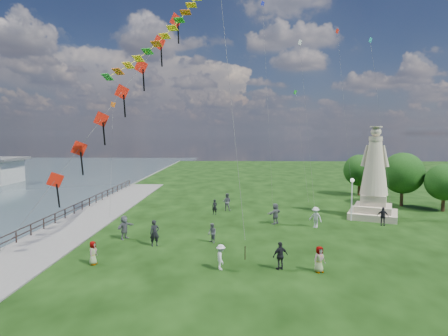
{
  "coord_description": "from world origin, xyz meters",
  "views": [
    {
      "loc": [
        -0.2,
        -20.55,
        8.14
      ],
      "look_at": [
        -1.0,
        8.0,
        5.5
      ],
      "focal_mm": 30.0,
      "sensor_mm": 36.0,
      "label": 1
    }
  ],
  "objects_px": {
    "person_2": "(221,257)",
    "person_8": "(316,217)",
    "lamppost": "(352,190)",
    "person_0": "(155,233)",
    "person_11": "(275,214)",
    "person_3": "(280,256)",
    "person_6": "(215,207)",
    "person_1": "(212,233)",
    "statue": "(374,183)",
    "person_9": "(383,216)",
    "person_4": "(319,259)",
    "person_10": "(93,253)",
    "person_7": "(227,202)",
    "person_5": "(124,227)"
  },
  "relations": [
    {
      "from": "person_2",
      "to": "person_7",
      "type": "relative_size",
      "value": 0.83
    },
    {
      "from": "lamppost",
      "to": "person_2",
      "type": "xyz_separation_m",
      "value": [
        -11.74,
        -12.95,
        -2.12
      ]
    },
    {
      "from": "person_8",
      "to": "person_10",
      "type": "relative_size",
      "value": 1.22
    },
    {
      "from": "person_9",
      "to": "person_6",
      "type": "bearing_deg",
      "value": -177.51
    },
    {
      "from": "person_7",
      "to": "person_11",
      "type": "distance_m",
      "value": 7.35
    },
    {
      "from": "lamppost",
      "to": "person_11",
      "type": "distance_m",
      "value": 7.63
    },
    {
      "from": "person_5",
      "to": "lamppost",
      "type": "bearing_deg",
      "value": -45.79
    },
    {
      "from": "lamppost",
      "to": "person_1",
      "type": "height_order",
      "value": "lamppost"
    },
    {
      "from": "person_0",
      "to": "person_6",
      "type": "height_order",
      "value": "person_0"
    },
    {
      "from": "person_10",
      "to": "person_11",
      "type": "xyz_separation_m",
      "value": [
        12.5,
        10.87,
        0.2
      ]
    },
    {
      "from": "person_8",
      "to": "person_11",
      "type": "distance_m",
      "value": 3.57
    },
    {
      "from": "statue",
      "to": "person_7",
      "type": "distance_m",
      "value": 14.78
    },
    {
      "from": "person_2",
      "to": "person_11",
      "type": "xyz_separation_m",
      "value": [
        4.5,
        11.52,
        0.18
      ]
    },
    {
      "from": "lamppost",
      "to": "person_9",
      "type": "bearing_deg",
      "value": -37.9
    },
    {
      "from": "person_10",
      "to": "person_6",
      "type": "bearing_deg",
      "value": -19.08
    },
    {
      "from": "statue",
      "to": "person_10",
      "type": "xyz_separation_m",
      "value": [
        -22.28,
        -13.73,
        -2.6
      ]
    },
    {
      "from": "person_8",
      "to": "person_10",
      "type": "xyz_separation_m",
      "value": [
        -15.84,
        -9.62,
        -0.16
      ]
    },
    {
      "from": "lamppost",
      "to": "person_0",
      "type": "distance_m",
      "value": 18.79
    },
    {
      "from": "person_1",
      "to": "person_3",
      "type": "distance_m",
      "value": 6.94
    },
    {
      "from": "person_4",
      "to": "person_10",
      "type": "xyz_separation_m",
      "value": [
        -13.79,
        0.93,
        -0.04
      ]
    },
    {
      "from": "person_6",
      "to": "person_11",
      "type": "relative_size",
      "value": 0.81
    },
    {
      "from": "person_8",
      "to": "person_9",
      "type": "distance_m",
      "value": 6.2
    },
    {
      "from": "person_3",
      "to": "person_4",
      "type": "xyz_separation_m",
      "value": [
        2.24,
        -0.37,
        -0.07
      ]
    },
    {
      "from": "person_5",
      "to": "person_11",
      "type": "xyz_separation_m",
      "value": [
        12.19,
        5.21,
        0.02
      ]
    },
    {
      "from": "person_3",
      "to": "person_6",
      "type": "height_order",
      "value": "person_3"
    },
    {
      "from": "person_0",
      "to": "person_4",
      "type": "height_order",
      "value": "person_0"
    },
    {
      "from": "person_0",
      "to": "person_3",
      "type": "bearing_deg",
      "value": -52.57
    },
    {
      "from": "statue",
      "to": "person_9",
      "type": "height_order",
      "value": "statue"
    },
    {
      "from": "person_3",
      "to": "person_6",
      "type": "bearing_deg",
      "value": -98.45
    },
    {
      "from": "person_9",
      "to": "person_3",
      "type": "bearing_deg",
      "value": -115.57
    },
    {
      "from": "statue",
      "to": "person_6",
      "type": "relative_size",
      "value": 5.77
    },
    {
      "from": "person_3",
      "to": "person_0",
      "type": "bearing_deg",
      "value": -53.6
    },
    {
      "from": "person_6",
      "to": "person_7",
      "type": "bearing_deg",
      "value": 78.31
    },
    {
      "from": "lamppost",
      "to": "person_8",
      "type": "bearing_deg",
      "value": -145.54
    },
    {
      "from": "person_1",
      "to": "person_4",
      "type": "relative_size",
      "value": 0.95
    },
    {
      "from": "person_1",
      "to": "person_8",
      "type": "height_order",
      "value": "person_8"
    },
    {
      "from": "person_9",
      "to": "person_10",
      "type": "distance_m",
      "value": 24.38
    },
    {
      "from": "person_3",
      "to": "person_6",
      "type": "relative_size",
      "value": 1.11
    },
    {
      "from": "person_2",
      "to": "person_8",
      "type": "distance_m",
      "value": 12.93
    },
    {
      "from": "person_10",
      "to": "person_7",
      "type": "bearing_deg",
      "value": -19.72
    },
    {
      "from": "person_3",
      "to": "person_4",
      "type": "relative_size",
      "value": 1.09
    },
    {
      "from": "person_4",
      "to": "person_6",
      "type": "bearing_deg",
      "value": 88.6
    },
    {
      "from": "person_7",
      "to": "person_9",
      "type": "distance_m",
      "value": 15.26
    },
    {
      "from": "statue",
      "to": "lamppost",
      "type": "height_order",
      "value": "statue"
    },
    {
      "from": "lamppost",
      "to": "person_8",
      "type": "height_order",
      "value": "lamppost"
    },
    {
      "from": "person_1",
      "to": "person_10",
      "type": "distance_m",
      "value": 8.61
    },
    {
      "from": "person_3",
      "to": "person_7",
      "type": "height_order",
      "value": "person_7"
    },
    {
      "from": "person_8",
      "to": "person_11",
      "type": "relative_size",
      "value": 0.96
    },
    {
      "from": "statue",
      "to": "person_1",
      "type": "bearing_deg",
      "value": -126.34
    },
    {
      "from": "lamppost",
      "to": "person_6",
      "type": "xyz_separation_m",
      "value": [
        -12.92,
        2.34,
        -2.12
      ]
    }
  ]
}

